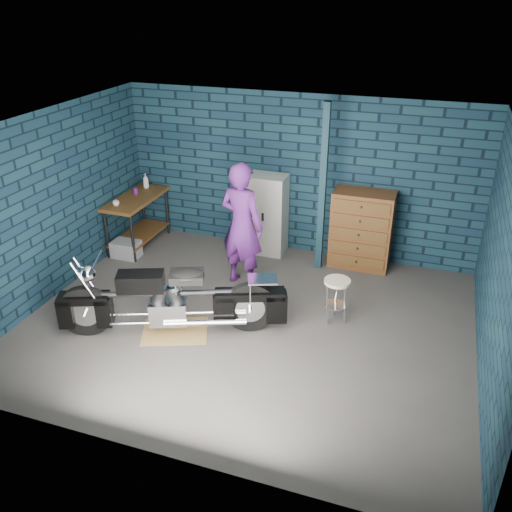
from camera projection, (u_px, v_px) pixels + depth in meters
The scene contains 14 objects.
ground at pixel (248, 323), 7.52m from camera, with size 6.00×6.00×0.00m, color #464442.
room_walls at pixel (261, 180), 7.13m from camera, with size 6.02×5.01×2.71m.
support_post at pixel (323, 190), 8.40m from camera, with size 0.10×0.10×2.70m, color #112B36.
workbench at pixel (138, 221), 9.57m from camera, with size 0.60×1.40×0.91m, color brown.
drip_mat at pixel (175, 331), 7.34m from camera, with size 0.87×0.65×0.01m, color olive.
motorcycle at pixel (172, 295), 7.09m from camera, with size 2.56×0.69×1.13m, color black, non-canonical shape.
person at pixel (242, 226), 8.10m from camera, with size 0.71×0.47×1.95m, color #551E71.
storage_bin at pixel (126, 249), 9.28m from camera, with size 0.46×0.32×0.28m, color gray.
locker at pixel (267, 215), 9.22m from camera, with size 0.65×0.46×1.39m, color silver.
tool_chest at pixel (361, 230), 8.78m from camera, with size 0.97×0.54×1.29m, color brown.
shop_stool at pixel (336, 301), 7.42m from camera, with size 0.36×0.36×0.65m, color #C1B292, non-canonical shape.
cup_a at pixel (116, 203), 8.98m from camera, with size 0.11×0.11×0.09m, color #C1B292.
mug_purple at pixel (136, 191), 9.47m from camera, with size 0.08×0.08×0.12m, color #511966.
bottle at pixel (146, 181), 9.73m from camera, with size 0.10×0.10×0.27m, color gray.
Camera 1 is at (2.15, -5.92, 4.22)m, focal length 38.00 mm.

